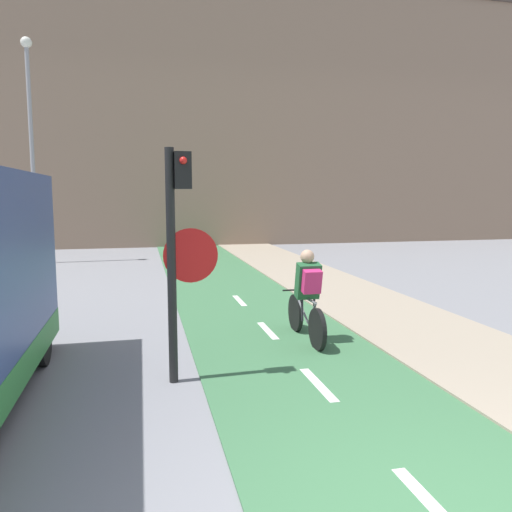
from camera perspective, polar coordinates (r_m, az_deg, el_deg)
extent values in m
cube|color=white|center=(4.33, 19.80, -25.50)|extent=(0.12, 1.10, 0.00)
cube|color=white|center=(6.34, 7.12, -14.33)|extent=(0.12, 1.10, 0.00)
cube|color=white|center=(8.61, 1.34, -8.51)|extent=(0.12, 1.10, 0.00)
cube|color=white|center=(10.98, -1.90, -5.11)|extent=(0.12, 1.10, 0.00)
cube|color=#89705B|center=(25.47, -8.52, 15.03)|extent=(60.00, 5.00, 11.85)
cylinder|color=black|center=(6.15, -9.63, -1.34)|extent=(0.11, 0.11, 2.88)
cube|color=black|center=(6.10, -8.38, 9.65)|extent=(0.20, 0.20, 0.44)
sphere|color=red|center=(6.00, -8.31, 10.75)|extent=(0.09, 0.09, 0.09)
cone|color=red|center=(6.14, -7.46, 0.04)|extent=(0.67, 0.01, 0.67)
cone|color=silver|center=(6.15, -7.47, 0.05)|extent=(0.60, 0.02, 0.60)
cylinder|color=gray|center=(18.58, -24.20, 10.25)|extent=(0.14, 0.14, 7.16)
sphere|color=silver|center=(19.18, -24.78, 21.29)|extent=(0.36, 0.36, 0.36)
cylinder|color=black|center=(7.60, 7.03, -8.34)|extent=(0.07, 0.64, 0.64)
cylinder|color=black|center=(8.60, 4.54, -6.51)|extent=(0.07, 0.64, 0.64)
cylinder|color=slate|center=(8.25, 5.25, -5.90)|extent=(0.04, 0.69, 0.40)
cylinder|color=slate|center=(7.78, 6.42, -6.58)|extent=(0.04, 0.36, 0.42)
cylinder|color=slate|center=(8.05, 5.64, -4.77)|extent=(0.04, 1.01, 0.07)
cylinder|color=slate|center=(7.79, 6.50, -8.01)|extent=(0.04, 0.41, 0.05)
cylinder|color=black|center=(8.51, 4.56, -3.88)|extent=(0.46, 0.03, 0.03)
cube|color=#235B33|center=(7.88, 5.95, -2.83)|extent=(0.36, 0.31, 0.59)
sphere|color=tan|center=(7.87, 5.89, -0.06)|extent=(0.22, 0.22, 0.22)
cylinder|color=#232328|center=(7.90, 5.30, -5.98)|extent=(0.04, 0.07, 0.40)
cylinder|color=#232328|center=(7.97, 6.67, -5.89)|extent=(0.04, 0.07, 0.40)
cube|color=#DB286B|center=(7.71, 6.38, -2.91)|extent=(0.28, 0.23, 0.39)
cylinder|color=black|center=(7.50, -23.41, -8.85)|extent=(0.18, 0.70, 0.70)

